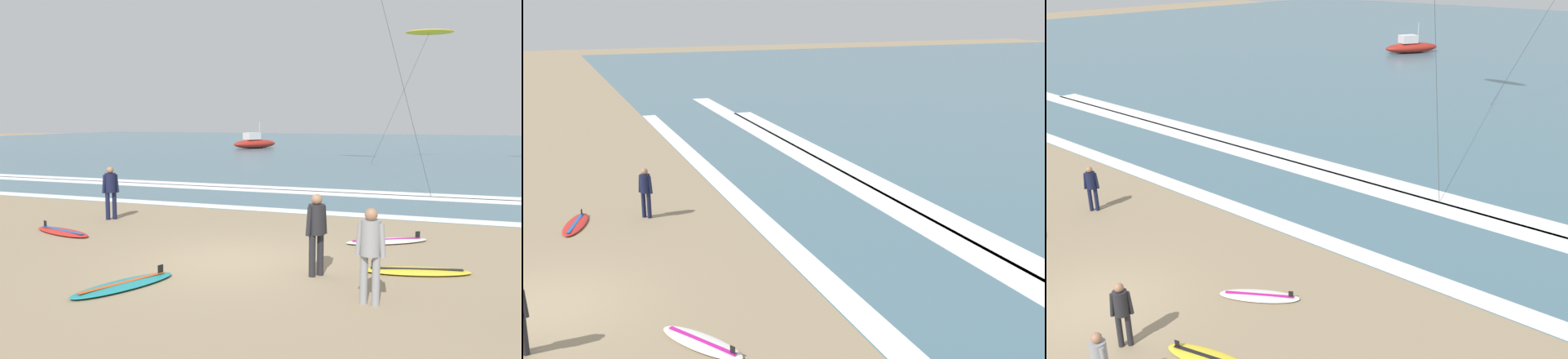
{
  "view_description": "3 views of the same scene",
  "coord_description": "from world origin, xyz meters",
  "views": [
    {
      "loc": [
        4.47,
        -10.48,
        3.03
      ],
      "look_at": [
        -1.19,
        4.96,
        1.18
      ],
      "focal_mm": 37.5,
      "sensor_mm": 36.0,
      "label": 1
    },
    {
      "loc": [
        14.14,
        0.25,
        6.6
      ],
      "look_at": [
        -1.93,
        6.48,
        1.79
      ],
      "focal_mm": 44.41,
      "sensor_mm": 36.0,
      "label": 2
    },
    {
      "loc": [
        12.03,
        -6.2,
        8.15
      ],
      "look_at": [
        1.24,
        6.74,
        1.7
      ],
      "focal_mm": 40.02,
      "sensor_mm": 36.0,
      "label": 3
    }
  ],
  "objects": [
    {
      "name": "surfer_foreground_main",
      "position": [
        -5.34,
        3.17,
        0.96
      ],
      "size": [
        0.41,
        0.43,
        1.6
      ],
      "color": "#141938",
      "rests_on": "ground"
    },
    {
      "name": "wave_foam_shoreline",
      "position": [
        -0.63,
        6.41,
        0.01
      ],
      "size": [
        46.54,
        0.75,
        0.01
      ],
      "primitive_type": "cube",
      "color": "white",
      "rests_on": "ocean_surface"
    },
    {
      "name": "surfboard_left_pile",
      "position": [
        3.76,
        0.37,
        0.05
      ],
      "size": [
        2.18,
        1.12,
        0.25
      ],
      "color": "yellow",
      "rests_on": "ground"
    },
    {
      "name": "offshore_boat",
      "position": [
        -15.13,
        41.18,
        0.55
      ],
      "size": [
        4.09,
        5.35,
        2.7
      ],
      "color": "maroon",
      "rests_on": "ground"
    },
    {
      "name": "surfboard_foreground_flat",
      "position": [
        2.87,
        2.86,
        0.05
      ],
      "size": [
        2.1,
        1.62,
        0.25
      ],
      "color": "silver",
      "rests_on": "ground"
    },
    {
      "name": "surfer_left_far",
      "position": [
        1.94,
        -0.47,
        0.96
      ],
      "size": [
        0.38,
        0.46,
        1.6
      ],
      "color": "#232328",
      "rests_on": "ground"
    },
    {
      "name": "wave_foam_mid_break",
      "position": [
        0.29,
        10.91,
        0.01
      ],
      "size": [
        59.42,
        1.09,
        0.01
      ],
      "primitive_type": "cube",
      "color": "white",
      "rests_on": "ocean_surface"
    },
    {
      "name": "ground_plane",
      "position": [
        0.0,
        0.0,
        0.0
      ],
      "size": [
        160.0,
        160.0,
        0.0
      ],
      "primitive_type": "plane",
      "color": "#937F60"
    },
    {
      "name": "wave_foam_outer_break",
      "position": [
        1.15,
        11.84,
        0.01
      ],
      "size": [
        48.02,
        1.08,
        0.01
      ],
      "primitive_type": "cube",
      "color": "white",
      "rests_on": "ocean_surface"
    }
  ]
}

